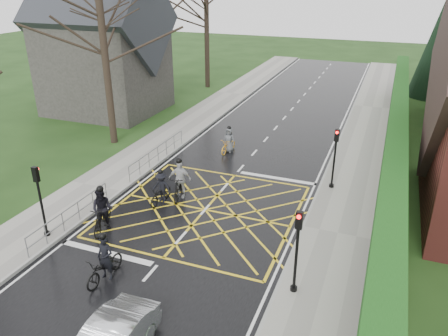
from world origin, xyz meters
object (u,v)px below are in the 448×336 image
Objects in this scene: cyclist_rear at (105,265)px; cyclist_mid at (161,190)px; cyclist_front at (179,183)px; cyclist_back at (102,214)px; cyclist_lead at (229,143)px.

cyclist_rear reaches higher than cyclist_mid.
cyclist_rear is 0.93× the size of cyclist_front.
cyclist_front is (0.59, 0.75, 0.14)m from cyclist_mid.
cyclist_back reaches higher than cyclist_rear.
cyclist_back is at bearing 129.64° from cyclist_rear.
cyclist_back is at bearing -106.13° from cyclist_mid.
cyclist_mid is 7.14m from cyclist_lead.
cyclist_lead is (0.73, 7.10, -0.04)m from cyclist_mid.
cyclist_back is 3.26m from cyclist_mid.
cyclist_back is 1.01× the size of cyclist_front.
cyclist_front is at bearing 49.47° from cyclist_back.
cyclist_lead is at bearing 63.06° from cyclist_back.
cyclist_front is 6.35m from cyclist_lead.
cyclist_rear is 12.90m from cyclist_lead.
cyclist_front reaches higher than cyclist_mid.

